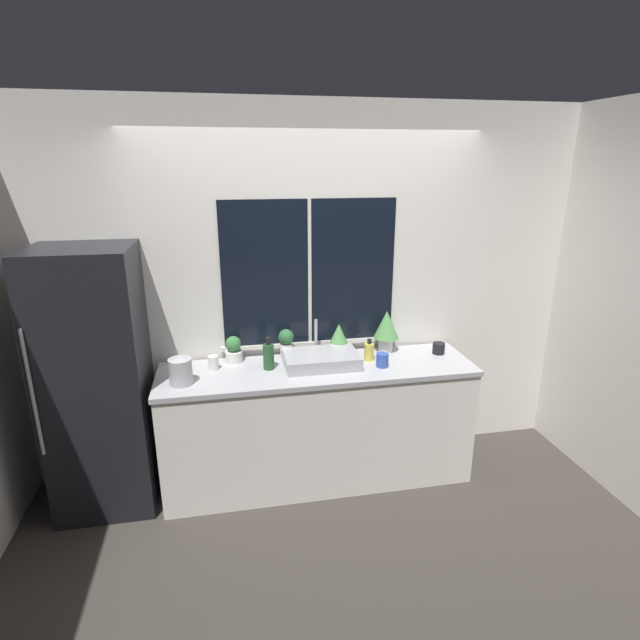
{
  "coord_description": "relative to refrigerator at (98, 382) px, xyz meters",
  "views": [
    {
      "loc": [
        -0.61,
        -2.91,
        2.28
      ],
      "look_at": [
        0.01,
        0.29,
        1.25
      ],
      "focal_mm": 28.0,
      "sensor_mm": 36.0,
      "label": 1
    }
  ],
  "objects": [
    {
      "name": "ground_plane",
      "position": [
        1.48,
        -0.33,
        -0.9
      ],
      "size": [
        14.0,
        14.0,
        0.0
      ],
      "primitive_type": "plane",
      "color": "#38332D"
    },
    {
      "name": "wall_back",
      "position": [
        1.48,
        0.32,
        0.46
      ],
      "size": [
        8.0,
        0.09,
        2.7
      ],
      "color": "silver",
      "rests_on": "ground_plane"
    },
    {
      "name": "wall_left",
      "position": [
        -0.59,
        1.17,
        0.45
      ],
      "size": [
        0.06,
        7.0,
        2.7
      ],
      "color": "silver",
      "rests_on": "ground_plane"
    },
    {
      "name": "wall_right",
      "position": [
        3.54,
        1.17,
        0.45
      ],
      "size": [
        0.06,
        7.0,
        2.7
      ],
      "color": "silver",
      "rests_on": "ground_plane"
    },
    {
      "name": "counter",
      "position": [
        1.48,
        -0.04,
        -0.45
      ],
      "size": [
        2.23,
        0.6,
        0.9
      ],
      "color": "white",
      "rests_on": "ground_plane"
    },
    {
      "name": "refrigerator",
      "position": [
        0.0,
        0.0,
        0.0
      ],
      "size": [
        0.63,
        0.63,
        1.79
      ],
      "color": "black",
      "rests_on": "ground_plane"
    },
    {
      "name": "sink",
      "position": [
        1.5,
        -0.01,
        0.05
      ],
      "size": [
        0.53,
        0.39,
        0.28
      ],
      "color": "#ADADB2",
      "rests_on": "counter"
    },
    {
      "name": "potted_plant_far_left",
      "position": [
        0.9,
        0.18,
        0.09
      ],
      "size": [
        0.12,
        0.12,
        0.19
      ],
      "color": "white",
      "rests_on": "counter"
    },
    {
      "name": "potted_plant_center_left",
      "position": [
        1.28,
        0.18,
        0.12
      ],
      "size": [
        0.11,
        0.11,
        0.22
      ],
      "color": "white",
      "rests_on": "counter"
    },
    {
      "name": "potted_plant_center_right",
      "position": [
        1.68,
        0.18,
        0.12
      ],
      "size": [
        0.13,
        0.13,
        0.24
      ],
      "color": "white",
      "rests_on": "counter"
    },
    {
      "name": "potted_plant_far_right",
      "position": [
        2.05,
        0.18,
        0.19
      ],
      "size": [
        0.19,
        0.19,
        0.32
      ],
      "color": "white",
      "rests_on": "counter"
    },
    {
      "name": "soap_bottle",
      "position": [
        1.87,
        0.02,
        0.07
      ],
      "size": [
        0.07,
        0.07,
        0.16
      ],
      "color": "#DBD14C",
      "rests_on": "counter"
    },
    {
      "name": "bottle_tall",
      "position": [
        1.13,
        -0.0,
        0.1
      ],
      "size": [
        0.08,
        0.08,
        0.23
      ],
      "color": "#235128",
      "rests_on": "counter"
    },
    {
      "name": "mug_blue",
      "position": [
        1.92,
        -0.11,
        0.05
      ],
      "size": [
        0.09,
        0.09,
        0.1
      ],
      "color": "#3351AD",
      "rests_on": "counter"
    },
    {
      "name": "mug_black",
      "position": [
        2.42,
        0.05,
        0.04
      ],
      "size": [
        0.09,
        0.09,
        0.08
      ],
      "color": "black",
      "rests_on": "counter"
    },
    {
      "name": "mug_white",
      "position": [
        0.75,
        0.06,
        0.05
      ],
      "size": [
        0.07,
        0.07,
        0.1
      ],
      "color": "white",
      "rests_on": "counter"
    },
    {
      "name": "kettle",
      "position": [
        0.55,
        -0.14,
        0.09
      ],
      "size": [
        0.15,
        0.15,
        0.19
      ],
      "color": "#B2B2B7",
      "rests_on": "counter"
    }
  ]
}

